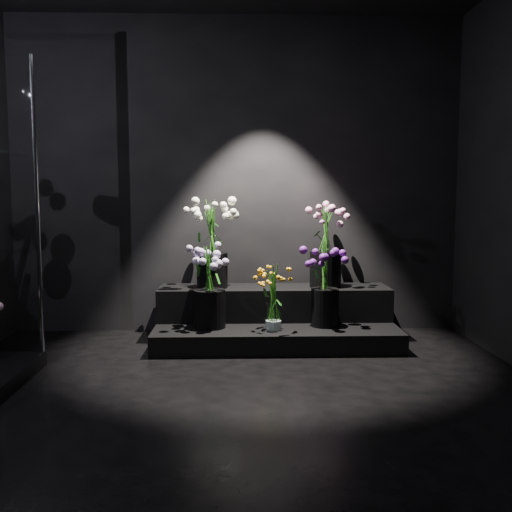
{
  "coord_description": "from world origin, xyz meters",
  "views": [
    {
      "loc": [
        0.03,
        -3.15,
        1.22
      ],
      "look_at": [
        0.15,
        1.2,
        0.77
      ],
      "focal_mm": 40.0,
      "sensor_mm": 36.0,
      "label": 1
    }
  ],
  "objects": [
    {
      "name": "bouquet_purple",
      "position": [
        0.72,
        1.41,
        0.52
      ],
      "size": [
        0.4,
        0.4,
        0.62
      ],
      "rotation": [
        0.0,
        0.0,
        -0.35
      ],
      "color": "black",
      "rests_on": "display_riser"
    },
    {
      "name": "wall_back",
      "position": [
        0.0,
        2.0,
        1.4
      ],
      "size": [
        4.0,
        0.0,
        4.0
      ],
      "primitive_type": "plane",
      "rotation": [
        1.57,
        0.0,
        0.0
      ],
      "color": "black",
      "rests_on": "floor"
    },
    {
      "name": "bouquet_lilac",
      "position": [
        -0.22,
        1.38,
        0.53
      ],
      "size": [
        0.44,
        0.44,
        0.65
      ],
      "rotation": [
        0.0,
        0.0,
        0.29
      ],
      "color": "black",
      "rests_on": "display_riser"
    },
    {
      "name": "floor",
      "position": [
        0.0,
        0.0,
        0.0
      ],
      "size": [
        4.0,
        4.0,
        0.0
      ],
      "primitive_type": "plane",
      "color": "black",
      "rests_on": "ground"
    },
    {
      "name": "wall_front",
      "position": [
        0.0,
        -2.0,
        1.4
      ],
      "size": [
        4.0,
        0.0,
        4.0
      ],
      "primitive_type": "plane",
      "rotation": [
        -1.57,
        0.0,
        0.0
      ],
      "color": "black",
      "rests_on": "floor"
    },
    {
      "name": "bouquet_orange_bells",
      "position": [
        0.3,
        1.29,
        0.43
      ],
      "size": [
        0.25,
        0.25,
        0.51
      ],
      "rotation": [
        0.0,
        0.0,
        -0.05
      ],
      "color": "white",
      "rests_on": "display_riser"
    },
    {
      "name": "display_riser",
      "position": [
        0.33,
        1.6,
        0.18
      ],
      "size": [
        1.98,
        0.88,
        0.44
      ],
      "color": "black",
      "rests_on": "floor"
    },
    {
      "name": "bouquet_cream_roses",
      "position": [
        -0.21,
        1.7,
        0.86
      ],
      "size": [
        0.53,
        0.53,
        0.74
      ],
      "rotation": [
        0.0,
        0.0,
        -0.43
      ],
      "color": "black",
      "rests_on": "display_riser"
    },
    {
      "name": "bouquet_pink_roses",
      "position": [
        0.77,
        1.71,
        0.82
      ],
      "size": [
        0.38,
        0.38,
        0.7
      ],
      "rotation": [
        0.0,
        0.0,
        0.11
      ],
      "color": "black",
      "rests_on": "display_riser"
    }
  ]
}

